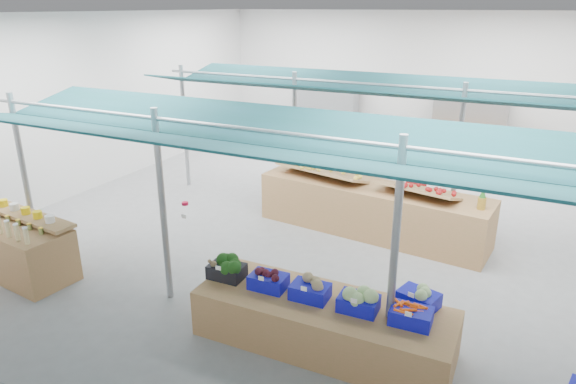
# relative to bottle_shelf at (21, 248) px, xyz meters

# --- Properties ---
(floor) EXTENTS (13.00, 13.00, 0.00)m
(floor) POSITION_rel_bottle_shelf_xyz_m (3.71, 4.51, -0.48)
(floor) COLOR slate
(floor) RESTS_ON ground
(hall) EXTENTS (13.00, 13.00, 13.00)m
(hall) POSITION_rel_bottle_shelf_xyz_m (3.71, 5.95, 2.17)
(hall) COLOR silver
(hall) RESTS_ON ground
(pole_grid) EXTENTS (10.00, 4.60, 3.00)m
(pole_grid) POSITION_rel_bottle_shelf_xyz_m (4.46, 2.76, 1.33)
(pole_grid) COLOR gray
(pole_grid) RESTS_ON floor
(awnings) EXTENTS (9.50, 7.08, 0.30)m
(awnings) POSITION_rel_bottle_shelf_xyz_m (4.46, 2.76, 2.30)
(awnings) COLOR #0A2D2D
(awnings) RESTS_ON pole_grid
(back_shelving_left) EXTENTS (2.00, 0.50, 2.00)m
(back_shelving_left) POSITION_rel_bottle_shelf_xyz_m (1.21, 10.51, 0.52)
(back_shelving_left) COLOR #B23F33
(back_shelving_left) RESTS_ON floor
(back_shelving_right) EXTENTS (2.00, 0.50, 2.00)m
(back_shelving_right) POSITION_rel_bottle_shelf_xyz_m (5.71, 10.51, 0.52)
(back_shelving_right) COLOR #B23F33
(back_shelving_right) RESTS_ON floor
(bottle_shelf) EXTENTS (2.09, 1.37, 1.17)m
(bottle_shelf) POSITION_rel_bottle_shelf_xyz_m (0.00, 0.00, 0.00)
(bottle_shelf) COLOR olive
(bottle_shelf) RESTS_ON floor
(veg_counter) EXTENTS (3.46, 1.21, 0.67)m
(veg_counter) POSITION_rel_bottle_shelf_xyz_m (5.33, 0.45, -0.15)
(veg_counter) COLOR olive
(veg_counter) RESTS_ON floor
(fruit_counter) EXTENTS (4.69, 1.56, 0.99)m
(fruit_counter) POSITION_rel_bottle_shelf_xyz_m (4.78, 4.27, 0.01)
(fruit_counter) COLOR olive
(fruit_counter) RESTS_ON floor
(far_counter) EXTENTS (4.73, 2.32, 0.84)m
(far_counter) POSITION_rel_bottle_shelf_xyz_m (5.60, 9.32, -0.06)
(far_counter) COLOR olive
(far_counter) RESTS_ON floor
(vendor_left) EXTENTS (0.71, 0.51, 1.84)m
(vendor_left) POSITION_rel_bottle_shelf_xyz_m (3.58, 5.37, 0.44)
(vendor_left) COLOR #1B76B0
(vendor_left) RESTS_ON floor
(vendor_right) EXTENTS (0.96, 0.78, 1.84)m
(vendor_right) POSITION_rel_bottle_shelf_xyz_m (5.38, 5.37, 0.44)
(vendor_right) COLOR #A21415
(vendor_right) RESTS_ON floor
(crate_broccoli) EXTENTS (0.51, 0.41, 0.35)m
(crate_broccoli) POSITION_rel_bottle_shelf_xyz_m (3.85, 0.42, 0.35)
(crate_broccoli) COLOR black
(crate_broccoli) RESTS_ON veg_counter
(crate_beets) EXTENTS (0.51, 0.41, 0.29)m
(crate_beets) POSITION_rel_bottle_shelf_xyz_m (4.52, 0.44, 0.32)
(crate_beets) COLOR #1011AE
(crate_beets) RESTS_ON veg_counter
(crate_celeriac) EXTENTS (0.51, 0.41, 0.31)m
(crate_celeriac) POSITION_rel_bottle_shelf_xyz_m (5.14, 0.45, 0.33)
(crate_celeriac) COLOR #1011AE
(crate_celeriac) RESTS_ON veg_counter
(crate_cabbage) EXTENTS (0.51, 0.41, 0.35)m
(crate_cabbage) POSITION_rel_bottle_shelf_xyz_m (5.81, 0.46, 0.35)
(crate_cabbage) COLOR #1011AE
(crate_cabbage) RESTS_ON veg_counter
(crate_carrots) EXTENTS (0.51, 0.41, 0.29)m
(crate_carrots) POSITION_rel_bottle_shelf_xyz_m (6.48, 0.47, 0.30)
(crate_carrots) COLOR #1011AE
(crate_carrots) RESTS_ON veg_counter
(sparrow) EXTENTS (0.12, 0.09, 0.11)m
(sparrow) POSITION_rel_bottle_shelf_xyz_m (3.70, 0.30, 0.44)
(sparrow) COLOR brown
(sparrow) RESTS_ON crate_broccoli
(pole_ribbon) EXTENTS (0.12, 0.12, 0.28)m
(pole_ribbon) POSITION_rel_bottle_shelf_xyz_m (2.23, 1.63, 0.60)
(pole_ribbon) COLOR #AF0B2B
(pole_ribbon) RESTS_ON pole_grid
(apple_heap_yellow) EXTENTS (2.00, 1.07, 0.27)m
(apple_heap_yellow) POSITION_rel_bottle_shelf_xyz_m (3.68, 4.27, 0.67)
(apple_heap_yellow) COLOR #997247
(apple_heap_yellow) RESTS_ON fruit_counter
(apple_heap_red) EXTENTS (1.61, 0.99, 0.27)m
(apple_heap_red) POSITION_rel_bottle_shelf_xyz_m (5.70, 4.07, 0.67)
(apple_heap_red) COLOR #997247
(apple_heap_red) RESTS_ON fruit_counter
(pineapple) EXTENTS (0.14, 0.14, 0.39)m
(pineapple) POSITION_rel_bottle_shelf_xyz_m (6.84, 3.95, 0.69)
(pineapple) COLOR #8C6019
(pineapple) RESTS_ON fruit_counter
(crate_extra) EXTENTS (0.58, 0.47, 0.32)m
(crate_extra) POSITION_rel_bottle_shelf_xyz_m (6.47, 0.90, 0.34)
(crate_extra) COLOR #1011AE
(crate_extra) RESTS_ON veg_counter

